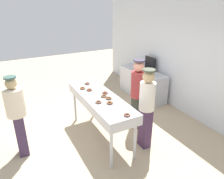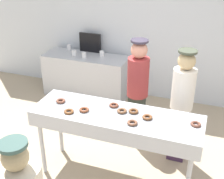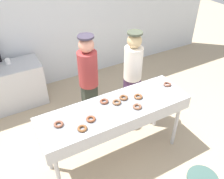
% 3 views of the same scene
% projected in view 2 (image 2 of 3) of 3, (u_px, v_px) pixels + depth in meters
% --- Properties ---
extents(ground_plane, '(16.00, 16.00, 0.00)m').
position_uv_depth(ground_plane, '(116.00, 176.00, 4.06)').
color(ground_plane, tan).
extents(back_wall, '(8.00, 0.12, 3.25)m').
position_uv_depth(back_wall, '(161.00, 17.00, 5.45)').
color(back_wall, silver).
rests_on(back_wall, ground).
extents(fryer_conveyor, '(2.11, 0.65, 0.99)m').
position_uv_depth(fryer_conveyor, '(116.00, 121.00, 3.66)').
color(fryer_conveyor, '#B7BABF').
rests_on(fryer_conveyor, ground).
extents(chocolate_donut_0, '(0.17, 0.17, 0.03)m').
position_uv_depth(chocolate_donut_0, '(134.00, 111.00, 3.64)').
color(chocolate_donut_0, brown).
rests_on(chocolate_donut_0, fryer_conveyor).
extents(chocolate_donut_1, '(0.13, 0.13, 0.03)m').
position_uv_depth(chocolate_donut_1, '(196.00, 124.00, 3.38)').
color(chocolate_donut_1, brown).
rests_on(chocolate_donut_1, fryer_conveyor).
extents(chocolate_donut_2, '(0.12, 0.12, 0.03)m').
position_uv_depth(chocolate_donut_2, '(122.00, 111.00, 3.64)').
color(chocolate_donut_2, brown).
rests_on(chocolate_donut_2, fryer_conveyor).
extents(chocolate_donut_3, '(0.14, 0.14, 0.03)m').
position_uv_depth(chocolate_donut_3, '(84.00, 110.00, 3.67)').
color(chocolate_donut_3, brown).
rests_on(chocolate_donut_3, fryer_conveyor).
extents(chocolate_donut_4, '(0.17, 0.17, 0.03)m').
position_uv_depth(chocolate_donut_4, '(132.00, 123.00, 3.41)').
color(chocolate_donut_4, brown).
rests_on(chocolate_donut_4, fryer_conveyor).
extents(chocolate_donut_5, '(0.16, 0.16, 0.03)m').
position_uv_depth(chocolate_donut_5, '(69.00, 112.00, 3.63)').
color(chocolate_donut_5, brown).
rests_on(chocolate_donut_5, fryer_conveyor).
extents(chocolate_donut_6, '(0.17, 0.17, 0.03)m').
position_uv_depth(chocolate_donut_6, '(147.00, 117.00, 3.51)').
color(chocolate_donut_6, brown).
rests_on(chocolate_donut_6, fryer_conveyor).
extents(chocolate_donut_7, '(0.17, 0.17, 0.03)m').
position_uv_depth(chocolate_donut_7, '(114.00, 105.00, 3.77)').
color(chocolate_donut_7, brown).
rests_on(chocolate_donut_7, fryer_conveyor).
extents(chocolate_donut_8, '(0.13, 0.13, 0.03)m').
position_uv_depth(chocolate_donut_8, '(61.00, 101.00, 3.87)').
color(chocolate_donut_8, brown).
rests_on(chocolate_donut_8, fryer_conveyor).
extents(worker_baker, '(0.32, 0.32, 1.66)m').
position_uv_depth(worker_baker, '(138.00, 86.00, 4.42)').
color(worker_baker, '#2A3027').
rests_on(worker_baker, ground).
extents(worker_assistant, '(0.30, 0.30, 1.67)m').
position_uv_depth(worker_assistant, '(182.00, 102.00, 3.99)').
color(worker_assistant, '#3F2746').
rests_on(worker_assistant, ground).
extents(prep_counter, '(1.68, 0.62, 0.85)m').
position_uv_depth(prep_counter, '(86.00, 76.00, 6.02)').
color(prep_counter, '#B7BABF').
rests_on(prep_counter, ground).
extents(paper_cup_0, '(0.09, 0.09, 0.11)m').
position_uv_depth(paper_cup_0, '(102.00, 54.00, 5.79)').
color(paper_cup_0, white).
rests_on(paper_cup_0, prep_counter).
extents(paper_cup_1, '(0.09, 0.09, 0.11)m').
position_uv_depth(paper_cup_1, '(84.00, 55.00, 5.73)').
color(paper_cup_1, white).
rests_on(paper_cup_1, prep_counter).
extents(paper_cup_2, '(0.09, 0.09, 0.11)m').
position_uv_depth(paper_cup_2, '(69.00, 47.00, 6.14)').
color(paper_cup_2, white).
rests_on(paper_cup_2, prep_counter).
extents(paper_cup_3, '(0.09, 0.09, 0.11)m').
position_uv_depth(paper_cup_3, '(74.00, 53.00, 5.83)').
color(paper_cup_3, white).
rests_on(paper_cup_3, prep_counter).
extents(menu_display, '(0.45, 0.04, 0.39)m').
position_uv_depth(menu_display, '(90.00, 43.00, 5.96)').
color(menu_display, black).
rests_on(menu_display, prep_counter).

